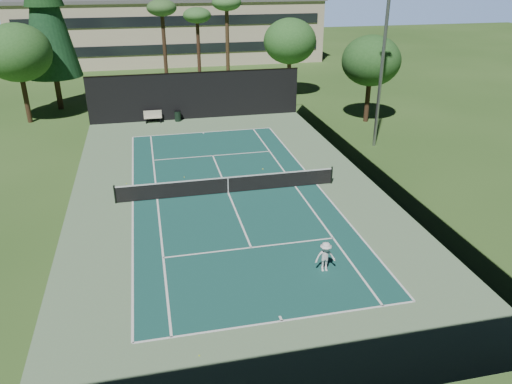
{
  "coord_description": "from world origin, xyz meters",
  "views": [
    {
      "loc": [
        -4.24,
        -26.34,
        12.22
      ],
      "look_at": [
        1.0,
        -3.0,
        1.3
      ],
      "focal_mm": 35.0,
      "sensor_mm": 36.0,
      "label": 1
    }
  ],
  "objects_px": {
    "tennis_net": "(228,184)",
    "tennis_ball_a": "(199,356)",
    "tennis_ball_c": "(263,169)",
    "park_bench": "(153,116)",
    "tennis_ball_d": "(126,184)",
    "player": "(325,257)",
    "tennis_ball_b": "(184,177)",
    "trash_bin": "(178,116)"
  },
  "relations": [
    {
      "from": "tennis_ball_b",
      "to": "tennis_ball_a",
      "type": "bearing_deg",
      "value": -93.35
    },
    {
      "from": "tennis_ball_d",
      "to": "tennis_net",
      "type": "bearing_deg",
      "value": -24.45
    },
    {
      "from": "tennis_net",
      "to": "tennis_ball_b",
      "type": "height_order",
      "value": "tennis_net"
    },
    {
      "from": "tennis_ball_a",
      "to": "park_bench",
      "type": "height_order",
      "value": "park_bench"
    },
    {
      "from": "park_bench",
      "to": "tennis_ball_c",
      "type": "bearing_deg",
      "value": -61.96
    },
    {
      "from": "tennis_net",
      "to": "trash_bin",
      "type": "relative_size",
      "value": 13.65
    },
    {
      "from": "tennis_net",
      "to": "park_bench",
      "type": "xyz_separation_m",
      "value": [
        -3.78,
        15.57,
        -0.01
      ]
    },
    {
      "from": "tennis_net",
      "to": "tennis_ball_c",
      "type": "xyz_separation_m",
      "value": [
        2.84,
        3.14,
        -0.52
      ]
    },
    {
      "from": "tennis_ball_c",
      "to": "park_bench",
      "type": "distance_m",
      "value": 14.09
    },
    {
      "from": "tennis_net",
      "to": "trash_bin",
      "type": "height_order",
      "value": "tennis_net"
    },
    {
      "from": "tennis_ball_a",
      "to": "tennis_ball_d",
      "type": "distance_m",
      "value": 15.91
    },
    {
      "from": "tennis_net",
      "to": "tennis_ball_a",
      "type": "xyz_separation_m",
      "value": [
        -3.25,
        -13.03,
        -0.53
      ]
    },
    {
      "from": "park_bench",
      "to": "tennis_ball_d",
      "type": "bearing_deg",
      "value": -99.17
    },
    {
      "from": "player",
      "to": "tennis_net",
      "type": "bearing_deg",
      "value": 110.52
    },
    {
      "from": "tennis_ball_b",
      "to": "park_bench",
      "type": "xyz_separation_m",
      "value": [
        -1.46,
        12.66,
        0.51
      ]
    },
    {
      "from": "park_bench",
      "to": "player",
      "type": "bearing_deg",
      "value": -75.13
    },
    {
      "from": "tennis_ball_d",
      "to": "park_bench",
      "type": "distance_m",
      "value": 13.08
    },
    {
      "from": "player",
      "to": "tennis_ball_b",
      "type": "distance_m",
      "value": 12.93
    },
    {
      "from": "player",
      "to": "tennis_ball_a",
      "type": "relative_size",
      "value": 23.06
    },
    {
      "from": "tennis_net",
      "to": "tennis_ball_a",
      "type": "height_order",
      "value": "tennis_net"
    },
    {
      "from": "player",
      "to": "tennis_ball_b",
      "type": "relative_size",
      "value": 21.89
    },
    {
      "from": "player",
      "to": "tennis_ball_a",
      "type": "bearing_deg",
      "value": -142.33
    },
    {
      "from": "tennis_ball_a",
      "to": "tennis_ball_b",
      "type": "xyz_separation_m",
      "value": [
        0.93,
        15.94,
        0.0
      ]
    },
    {
      "from": "player",
      "to": "tennis_ball_d",
      "type": "relative_size",
      "value": 20.36
    },
    {
      "from": "tennis_ball_a",
      "to": "player",
      "type": "bearing_deg",
      "value": 34.11
    },
    {
      "from": "tennis_ball_b",
      "to": "park_bench",
      "type": "bearing_deg",
      "value": 96.59
    },
    {
      "from": "tennis_ball_a",
      "to": "park_bench",
      "type": "xyz_separation_m",
      "value": [
        -0.53,
        28.6,
        0.52
      ]
    },
    {
      "from": "tennis_net",
      "to": "trash_bin",
      "type": "distance_m",
      "value": 15.61
    },
    {
      "from": "tennis_ball_c",
      "to": "park_bench",
      "type": "bearing_deg",
      "value": 118.04
    },
    {
      "from": "tennis_net",
      "to": "tennis_ball_d",
      "type": "relative_size",
      "value": 187.16
    },
    {
      "from": "player",
      "to": "park_bench",
      "type": "bearing_deg",
      "value": 108.43
    },
    {
      "from": "tennis_ball_b",
      "to": "tennis_ball_d",
      "type": "bearing_deg",
      "value": -176.11
    },
    {
      "from": "tennis_net",
      "to": "tennis_ball_c",
      "type": "height_order",
      "value": "tennis_net"
    },
    {
      "from": "tennis_ball_b",
      "to": "trash_bin",
      "type": "distance_m",
      "value": 12.64
    },
    {
      "from": "tennis_ball_a",
      "to": "tennis_ball_b",
      "type": "height_order",
      "value": "tennis_ball_b"
    },
    {
      "from": "park_bench",
      "to": "tennis_ball_a",
      "type": "bearing_deg",
      "value": -88.94
    },
    {
      "from": "tennis_ball_c",
      "to": "tennis_ball_b",
      "type": "bearing_deg",
      "value": -177.37
    },
    {
      "from": "trash_bin",
      "to": "tennis_net",
      "type": "bearing_deg",
      "value": -83.75
    },
    {
      "from": "player",
      "to": "trash_bin",
      "type": "relative_size",
      "value": 1.49
    },
    {
      "from": "tennis_ball_a",
      "to": "tennis_ball_d",
      "type": "xyz_separation_m",
      "value": [
        -2.61,
        15.7,
        0.0
      ]
    },
    {
      "from": "tennis_ball_d",
      "to": "trash_bin",
      "type": "relative_size",
      "value": 0.07
    },
    {
      "from": "tennis_net",
      "to": "tennis_ball_d",
      "type": "distance_m",
      "value": 6.46
    }
  ]
}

